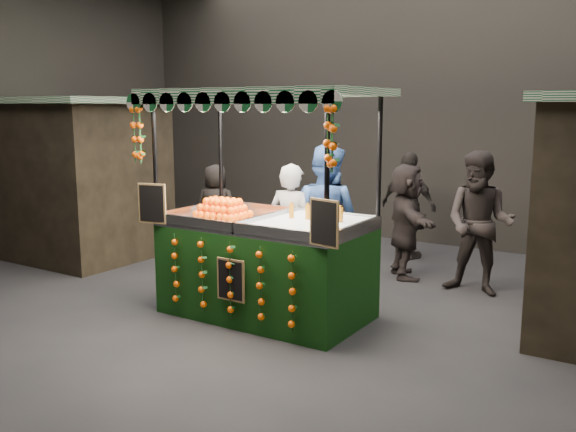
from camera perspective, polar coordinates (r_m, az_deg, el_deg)
The scene contains 11 objects.
ground at distance 7.58m, azimuth -3.54°, elevation -8.96°, with size 12.00×12.00×0.00m, color black.
market_hall at distance 7.23m, azimuth -3.84°, elevation 17.29°, with size 12.10×10.10×5.05m.
neighbour_stall_left at distance 11.05m, azimuth -19.23°, elevation 3.43°, with size 3.00×2.20×2.60m.
juice_stall at distance 7.32m, azimuth -2.13°, elevation -2.93°, with size 2.74×1.61×2.65m.
vendor_grey at distance 8.11m, azimuth 0.31°, elevation -1.33°, with size 0.67×0.47×1.74m.
vendor_blue at distance 8.15m, azimuth 3.39°, elevation -0.43°, with size 0.98×0.77×1.98m.
shopper_0 at distance 11.70m, azimuth -13.57°, elevation 2.13°, with size 0.73×0.54×1.84m.
shopper_1 at distance 8.55m, azimuth 17.06°, elevation -0.65°, with size 0.93×0.73×1.90m.
shopper_2 at distance 10.32m, azimuth 10.92°, elevation 0.93°, with size 1.09×0.66×1.74m.
shopper_4 at distance 10.67m, azimuth -6.58°, elevation 0.69°, with size 0.85×0.70×1.50m.
shopper_5 at distance 9.15m, azimuth 10.70°, elevation -0.45°, with size 1.27×1.55×1.66m.
Camera 1 is at (4.24, -5.79, 2.45)m, focal length 39.01 mm.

